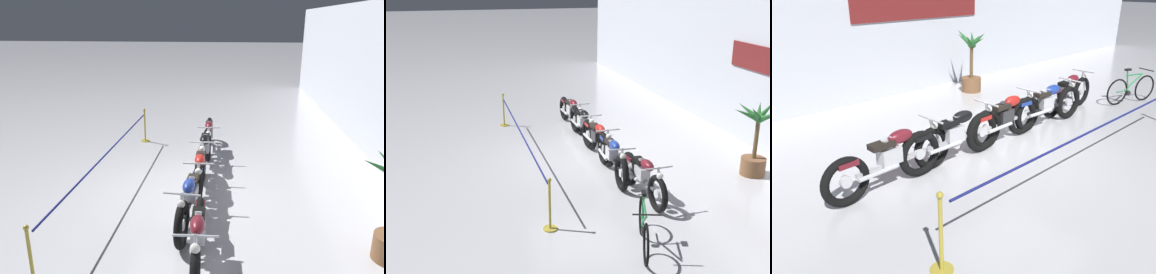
# 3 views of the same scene
# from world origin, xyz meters

# --- Properties ---
(ground_plane) EXTENTS (120.00, 120.00, 0.00)m
(ground_plane) POSITION_xyz_m (0.00, 0.00, 0.00)
(ground_plane) COLOR silver
(back_wall) EXTENTS (28.00, 0.29, 4.20)m
(back_wall) POSITION_xyz_m (0.01, 5.12, 2.10)
(back_wall) COLOR silver
(back_wall) RESTS_ON ground
(motorcycle_maroon_0) EXTENTS (2.46, 0.62, 0.97)m
(motorcycle_maroon_0) POSITION_xyz_m (-2.69, 0.57, 0.48)
(motorcycle_maroon_0) COLOR black
(motorcycle_maroon_0) RESTS_ON ground
(motorcycle_black_1) EXTENTS (2.44, 0.62, 0.99)m
(motorcycle_black_1) POSITION_xyz_m (-1.36, 0.55, 0.49)
(motorcycle_black_1) COLOR black
(motorcycle_black_1) RESTS_ON ground
(motorcycle_red_2) EXTENTS (2.30, 0.62, 0.98)m
(motorcycle_red_2) POSITION_xyz_m (0.05, 0.56, 0.48)
(motorcycle_red_2) COLOR black
(motorcycle_red_2) RESTS_ON ground
(motorcycle_blue_3) EXTENTS (2.45, 0.62, 0.99)m
(motorcycle_blue_3) POSITION_xyz_m (1.38, 0.50, 0.49)
(motorcycle_blue_3) COLOR black
(motorcycle_blue_3) RESTS_ON ground
(motorcycle_maroon_4) EXTENTS (2.18, 0.62, 0.97)m
(motorcycle_maroon_4) POSITION_xyz_m (2.66, 0.75, 0.48)
(motorcycle_maroon_4) COLOR black
(motorcycle_maroon_4) RESTS_ON ground
(bicycle) EXTENTS (1.66, 0.67, 0.96)m
(bicycle) POSITION_xyz_m (4.56, -0.03, 0.38)
(bicycle) COLOR black
(bicycle) RESTS_ON ground
(potted_palm_left_of_row) EXTENTS (1.01, 1.16, 1.87)m
(potted_palm_left_of_row) POSITION_xyz_m (2.20, 3.79, 0.78)
(potted_palm_left_of_row) COLOR brown
(potted_palm_left_of_row) RESTS_ON ground
(stanchion_far_left) EXTENTS (6.91, 0.28, 1.05)m
(stanchion_far_left) POSITION_xyz_m (-1.20, -1.48, 0.69)
(stanchion_far_left) COLOR gold
(stanchion_far_left) RESTS_ON ground
(stanchion_mid_left) EXTENTS (0.28, 0.28, 1.05)m
(stanchion_mid_left) POSITION_xyz_m (3.50, -1.48, 0.36)
(stanchion_mid_left) COLOR gold
(stanchion_mid_left) RESTS_ON ground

